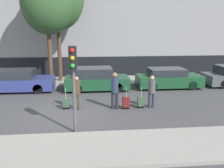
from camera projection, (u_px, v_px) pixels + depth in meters
ground_plane at (69, 113)px, 11.67m from camera, size 80.00×80.00×0.00m
sidewalk_near at (61, 150)px, 8.02m from camera, size 28.00×2.50×0.12m
sidewalk_far at (75, 81)px, 18.45m from camera, size 28.00×3.00×0.12m
building_facade at (75, 15)px, 20.50m from camera, size 28.00×2.08×9.87m
parked_car_0 at (17, 81)px, 15.66m from camera, size 4.49×1.92×1.37m
parked_car_1 at (96, 79)px, 16.00m from camera, size 4.04×1.90×1.44m
parked_car_2 at (168, 78)px, 16.57m from camera, size 4.21×1.86×1.30m
pedestrian_left at (77, 91)px, 12.03m from camera, size 0.35×0.34×1.64m
trolley_left at (66, 103)px, 12.20m from camera, size 0.34×0.29×1.07m
pedestrian_center at (115, 88)px, 12.09m from camera, size 0.35×0.34×1.82m
trolley_center at (126, 102)px, 12.19m from camera, size 0.34×0.29×1.15m
pedestrian_right at (152, 90)px, 12.32m from camera, size 0.35×0.34×1.63m
trolley_right at (141, 102)px, 12.36m from camera, size 0.34×0.29×1.09m
traffic_light at (73, 72)px, 8.90m from camera, size 0.28×0.47×3.29m
parked_bicycle at (88, 74)px, 18.74m from camera, size 1.77×0.06×0.96m
bare_tree_down_street at (47, 2)px, 16.31m from camera, size 3.48×3.48×7.58m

